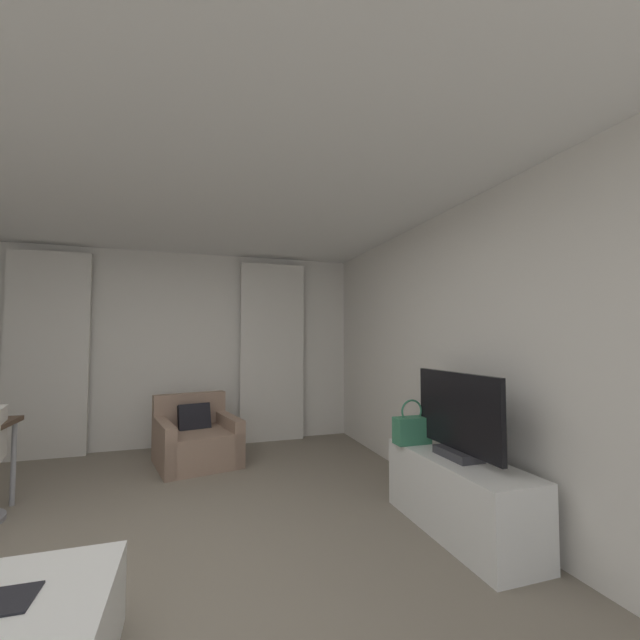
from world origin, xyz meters
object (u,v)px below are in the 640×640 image
Objects in this scene: armchair at (196,441)px; tv_flatscreen at (457,418)px; tv_console at (458,495)px; handbag_primary at (412,429)px.

tv_flatscreen is at bearing -51.47° from armchair.
tv_console is 3.50× the size of handbag_primary.
tv_console is at bearing -51.40° from armchair.
tv_flatscreen is at bearing -90.00° from tv_console.
tv_console is at bearing -75.30° from handbag_primary.
tv_flatscreen reaches higher than handbag_primary.
tv_flatscreen reaches higher than tv_console.
handbag_primary is (-0.12, 0.45, 0.39)m from tv_console.
armchair is 2.83× the size of handbag_primary.
tv_flatscreen is 0.50m from handbag_primary.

